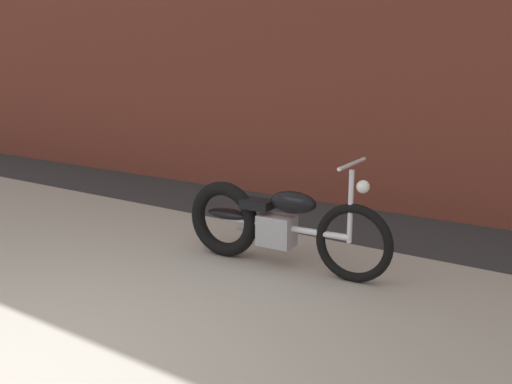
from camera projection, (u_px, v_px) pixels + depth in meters
sidewalk_slab at (191, 285)px, 4.56m from camera, size 36.00×3.50×0.01m
motorcycle_black at (269, 223)px, 4.94m from camera, size 2.01×0.58×1.03m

